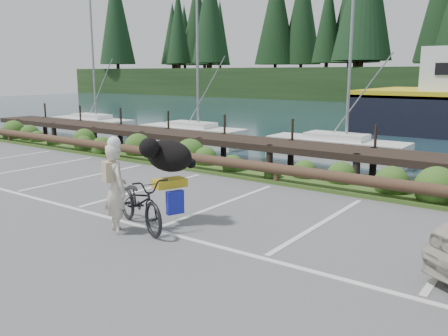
% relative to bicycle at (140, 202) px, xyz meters
% --- Properties ---
extents(ground, '(72.00, 72.00, 0.00)m').
position_rel_bicycle_xyz_m(ground, '(0.32, 0.45, -0.55)').
color(ground, '#555558').
extents(vegetation_strip, '(34.00, 1.60, 0.10)m').
position_rel_bicycle_xyz_m(vegetation_strip, '(0.32, 5.75, -0.50)').
color(vegetation_strip, '#3D5B21').
rests_on(vegetation_strip, ground).
extents(log_rail, '(32.00, 0.30, 0.60)m').
position_rel_bicycle_xyz_m(log_rail, '(0.32, 5.05, -0.55)').
color(log_rail, '#443021').
rests_on(log_rail, ground).
extents(bicycle, '(2.23, 1.46, 1.11)m').
position_rel_bicycle_xyz_m(bicycle, '(0.00, 0.00, 0.00)').
color(bicycle, black).
rests_on(bicycle, ground).
extents(cyclist, '(0.77, 0.64, 1.79)m').
position_rel_bicycle_xyz_m(cyclist, '(-0.18, -0.46, 0.34)').
color(cyclist, beige).
rests_on(cyclist, ground).
extents(dog, '(0.96, 1.30, 0.68)m').
position_rel_bicycle_xyz_m(dog, '(0.25, 0.63, 0.89)').
color(dog, black).
rests_on(dog, bicycle).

